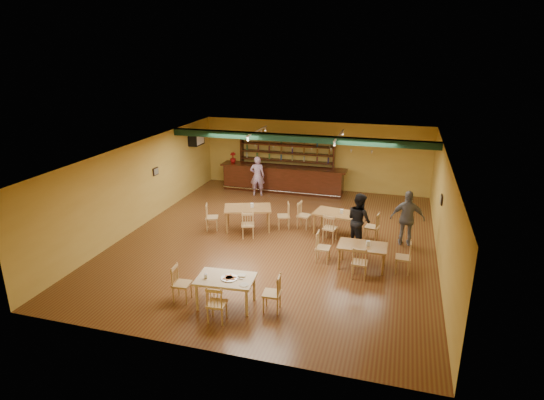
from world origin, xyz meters
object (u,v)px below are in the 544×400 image
(patron_bar, at_px, (257,176))
(patron_right_a, at_px, (359,220))
(dining_table_b, at_px, (337,223))
(near_table, at_px, (226,291))
(bar_counter, at_px, (283,179))
(dining_table_a, at_px, (248,218))
(dining_table_d, at_px, (362,256))

(patron_bar, relative_size, patron_right_a, 0.97)
(dining_table_b, distance_m, near_table, 5.62)
(bar_counter, distance_m, dining_table_a, 4.55)
(dining_table_b, bearing_deg, dining_table_d, -54.99)
(dining_table_d, distance_m, near_table, 4.24)
(bar_counter, xyz_separation_m, near_table, (1.06, -9.38, -0.19))
(dining_table_d, xyz_separation_m, near_table, (-3.00, -3.00, 0.03))
(patron_right_a, bearing_deg, near_table, 105.32)
(bar_counter, bearing_deg, patron_bar, -137.70)
(bar_counter, bearing_deg, dining_table_d, -57.53)
(dining_table_a, relative_size, dining_table_d, 1.16)
(patron_bar, height_order, patron_right_a, patron_right_a)
(dining_table_b, xyz_separation_m, dining_table_d, (1.07, -2.27, -0.03))
(dining_table_d, distance_m, patron_right_a, 1.59)
(dining_table_b, xyz_separation_m, near_table, (-1.93, -5.28, -0.00))
(bar_counter, distance_m, patron_bar, 1.26)
(dining_table_d, distance_m, patron_bar, 7.46)
(near_table, height_order, patron_bar, patron_bar)
(dining_table_a, bearing_deg, patron_bar, 83.88)
(patron_bar, bearing_deg, dining_table_a, 90.15)
(bar_counter, xyz_separation_m, dining_table_b, (2.99, -4.10, -0.19))
(bar_counter, bearing_deg, dining_table_b, -53.92)
(dining_table_a, distance_m, dining_table_b, 3.07)
(bar_counter, relative_size, dining_table_a, 3.47)
(bar_counter, xyz_separation_m, patron_bar, (-0.91, -0.83, 0.29))
(near_table, bearing_deg, patron_right_a, 54.10)
(dining_table_b, bearing_deg, dining_table_a, -161.73)
(near_table, relative_size, patron_bar, 0.82)
(bar_counter, height_order, dining_table_a, bar_counter)
(dining_table_a, distance_m, patron_right_a, 3.88)
(dining_table_b, xyz_separation_m, patron_right_a, (0.80, -0.80, 0.50))
(bar_counter, relative_size, patron_right_a, 3.15)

